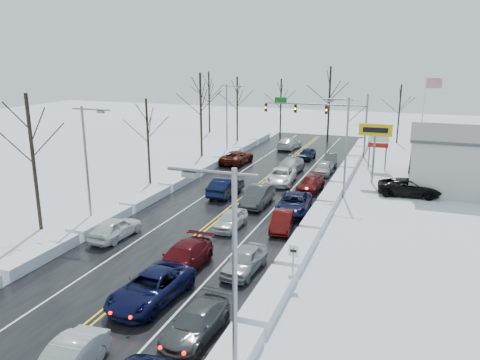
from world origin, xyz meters
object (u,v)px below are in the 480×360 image
at_px(tires_plus_sign, 375,134).
at_px(flagpole, 425,111).
at_px(traffic_signal_mast, 326,113).
at_px(oncoming_car_0, 226,195).

xyz_separation_m(tires_plus_sign, flagpole, (4.67, 14.01, 0.93)).
height_order(tires_plus_sign, flagpole, flagpole).
distance_m(traffic_signal_mast, oncoming_car_0, 22.47).
bearing_deg(oncoming_car_0, tires_plus_sign, -141.90).
xyz_separation_m(tires_plus_sign, oncoming_car_0, (-12.30, -9.15, -4.99)).
bearing_deg(traffic_signal_mast, tires_plus_sign, -59.54).
relative_size(traffic_signal_mast, flagpole, 1.33).
bearing_deg(traffic_signal_mast, oncoming_car_0, -103.93).
height_order(flagpole, oncoming_car_0, flagpole).
height_order(traffic_signal_mast, flagpole, flagpole).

